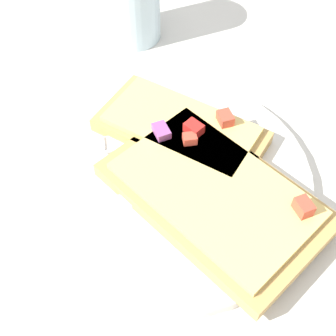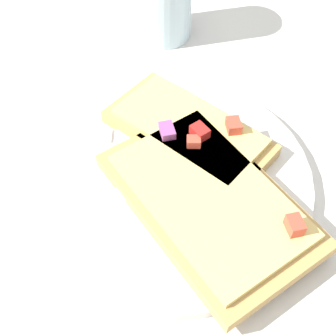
{
  "view_description": "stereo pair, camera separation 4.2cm",
  "coord_description": "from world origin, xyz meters",
  "px_view_note": "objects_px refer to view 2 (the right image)",
  "views": [
    {
      "loc": [
        0.05,
        0.25,
        0.35
      ],
      "look_at": [
        0.0,
        0.0,
        0.02
      ],
      "focal_mm": 50.0,
      "sensor_mm": 36.0,
      "label": 1
    },
    {
      "loc": [
        0.01,
        0.26,
        0.35
      ],
      "look_at": [
        0.0,
        0.0,
        0.02
      ],
      "focal_mm": 50.0,
      "sensor_mm": 36.0,
      "label": 2
    }
  ],
  "objects_px": {
    "knife": "(120,138)",
    "pizza_slice_corner": "(189,132)",
    "plate": "(168,179)",
    "fork": "(143,197)",
    "pizza_slice_main": "(209,200)"
  },
  "relations": [
    {
      "from": "pizza_slice_main",
      "to": "pizza_slice_corner",
      "type": "relative_size",
      "value": 1.3
    },
    {
      "from": "plate",
      "to": "fork",
      "type": "height_order",
      "value": "fork"
    },
    {
      "from": "knife",
      "to": "pizza_slice_main",
      "type": "bearing_deg",
      "value": -43.55
    },
    {
      "from": "pizza_slice_main",
      "to": "plate",
      "type": "bearing_deg",
      "value": 10.85
    },
    {
      "from": "plate",
      "to": "pizza_slice_main",
      "type": "xyz_separation_m",
      "value": [
        -0.03,
        0.04,
        0.02
      ]
    },
    {
      "from": "plate",
      "to": "pizza_slice_corner",
      "type": "bearing_deg",
      "value": -115.69
    },
    {
      "from": "knife",
      "to": "plate",
      "type": "bearing_deg",
      "value": -42.98
    },
    {
      "from": "knife",
      "to": "pizza_slice_corner",
      "type": "height_order",
      "value": "pizza_slice_corner"
    },
    {
      "from": "fork",
      "to": "pizza_slice_corner",
      "type": "xyz_separation_m",
      "value": [
        -0.04,
        -0.07,
        0.01
      ]
    },
    {
      "from": "knife",
      "to": "pizza_slice_corner",
      "type": "distance_m",
      "value": 0.07
    },
    {
      "from": "fork",
      "to": "pizza_slice_main",
      "type": "height_order",
      "value": "pizza_slice_main"
    },
    {
      "from": "plate",
      "to": "pizza_slice_corner",
      "type": "height_order",
      "value": "pizza_slice_corner"
    },
    {
      "from": "knife",
      "to": "pizza_slice_main",
      "type": "xyz_separation_m",
      "value": [
        -0.08,
        0.08,
        0.01
      ]
    },
    {
      "from": "plate",
      "to": "knife",
      "type": "bearing_deg",
      "value": -44.44
    },
    {
      "from": "pizza_slice_main",
      "to": "pizza_slice_corner",
      "type": "distance_m",
      "value": 0.08
    }
  ]
}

